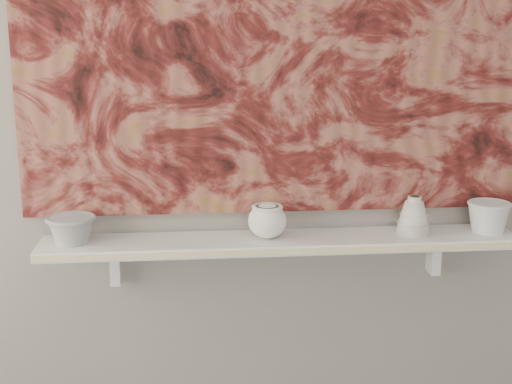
{
  "coord_description": "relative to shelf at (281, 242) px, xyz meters",
  "views": [
    {
      "loc": [
        -0.26,
        -0.48,
        1.54
      ],
      "look_at": [
        -0.08,
        1.49,
        1.07
      ],
      "focal_mm": 50.0,
      "sensor_mm": 36.0,
      "label": 1
    }
  ],
  "objects": [
    {
      "name": "wall_back",
      "position": [
        0.0,
        0.09,
        0.44
      ],
      "size": [
        3.6,
        0.0,
        3.6
      ],
      "primitive_type": "plane",
      "rotation": [
        1.57,
        0.0,
        0.0
      ],
      "color": "gray",
      "rests_on": "floor"
    },
    {
      "name": "shelf",
      "position": [
        0.0,
        0.0,
        0.0
      ],
      "size": [
        1.4,
        0.18,
        0.03
      ],
      "primitive_type": "cube",
      "color": "white",
      "rests_on": "wall_back"
    },
    {
      "name": "shelf_stripe",
      "position": [
        0.0,
        -0.09,
        0.0
      ],
      "size": [
        1.4,
        0.01,
        0.02
      ],
      "primitive_type": "cube",
      "color": "beige",
      "rests_on": "shelf"
    },
    {
      "name": "bracket_left",
      "position": [
        -0.49,
        0.06,
        -0.07
      ],
      "size": [
        0.03,
        0.06,
        0.12
      ],
      "primitive_type": "cube",
      "color": "white",
      "rests_on": "wall_back"
    },
    {
      "name": "bracket_right",
      "position": [
        0.49,
        0.06,
        -0.07
      ],
      "size": [
        0.03,
        0.06,
        0.12
      ],
      "primitive_type": "cube",
      "color": "white",
      "rests_on": "wall_back"
    },
    {
      "name": "painting",
      "position": [
        0.0,
        0.08,
        0.62
      ],
      "size": [
        1.5,
        0.02,
        1.1
      ],
      "primitive_type": "cube",
      "color": "maroon",
      "rests_on": "wall_back"
    },
    {
      "name": "house_motif",
      "position": [
        0.45,
        0.07,
        0.32
      ],
      "size": [
        0.09,
        0.0,
        0.08
      ],
      "primitive_type": "cube",
      "color": "black",
      "rests_on": "painting"
    },
    {
      "name": "bowl_grey",
      "position": [
        -0.6,
        0.0,
        0.06
      ],
      "size": [
        0.18,
        0.18,
        0.08
      ],
      "primitive_type": null,
      "rotation": [
        0.0,
        0.0,
        -0.28
      ],
      "color": "gray",
      "rests_on": "shelf"
    },
    {
      "name": "cup_cream",
      "position": [
        -0.04,
        0.0,
        0.07
      ],
      "size": [
        0.13,
        0.13,
        0.1
      ],
      "primitive_type": null,
      "rotation": [
        0.0,
        0.0,
        0.14
      ],
      "color": "white",
      "rests_on": "shelf"
    },
    {
      "name": "bell_vessel",
      "position": [
        0.4,
        0.0,
        0.07
      ],
      "size": [
        0.13,
        0.13,
        0.12
      ],
      "primitive_type": null,
      "rotation": [
        0.0,
        0.0,
        -0.29
      ],
      "color": "silver",
      "rests_on": "shelf"
    },
    {
      "name": "bowl_white",
      "position": [
        0.63,
        0.0,
        0.06
      ],
      "size": [
        0.17,
        0.17,
        0.09
      ],
      "primitive_type": null,
      "rotation": [
        0.0,
        0.0,
        0.37
      ],
      "color": "silver",
      "rests_on": "shelf"
    }
  ]
}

